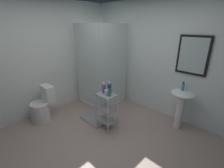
# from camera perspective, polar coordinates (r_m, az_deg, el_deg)

# --- Properties ---
(ground_plane) EXTENTS (4.20, 4.20, 0.02)m
(ground_plane) POSITION_cam_1_polar(r_m,az_deg,el_deg) (2.89, -5.30, -22.29)
(ground_plane) COLOR #A58C83
(wall_back) EXTENTS (4.20, 0.14, 2.50)m
(wall_back) POSITION_cam_1_polar(r_m,az_deg,el_deg) (3.65, 16.98, 8.65)
(wall_back) COLOR silver
(wall_back) RESTS_ON ground_plane
(wall_left) EXTENTS (0.10, 4.20, 2.50)m
(wall_left) POSITION_cam_1_polar(r_m,az_deg,el_deg) (3.81, -24.58, 8.13)
(wall_left) COLOR white
(wall_left) RESTS_ON ground_plane
(shower_stall) EXTENTS (0.92, 0.92, 2.00)m
(shower_stall) POSITION_cam_1_polar(r_m,az_deg,el_deg) (4.09, -3.72, -0.79)
(shower_stall) COLOR white
(shower_stall) RESTS_ON ground_plane
(pedestal_sink) EXTENTS (0.46, 0.37, 0.81)m
(pedestal_sink) POSITION_cam_1_polar(r_m,az_deg,el_deg) (3.30, 24.05, -5.96)
(pedestal_sink) COLOR white
(pedestal_sink) RESTS_ON ground_plane
(sink_faucet) EXTENTS (0.03, 0.03, 0.10)m
(sink_faucet) POSITION_cam_1_polar(r_m,az_deg,el_deg) (3.30, 25.52, -0.86)
(sink_faucet) COLOR silver
(sink_faucet) RESTS_ON pedestal_sink
(toilet) EXTENTS (0.37, 0.49, 0.76)m
(toilet) POSITION_cam_1_polar(r_m,az_deg,el_deg) (3.69, -24.04, -7.69)
(toilet) COLOR white
(toilet) RESTS_ON ground_plane
(storage_cart) EXTENTS (0.38, 0.28, 0.74)m
(storage_cart) POSITION_cam_1_polar(r_m,az_deg,el_deg) (3.08, -2.10, -8.92)
(storage_cart) COLOR silver
(storage_cart) RESTS_ON ground_plane
(hand_soap_bottle) EXTENTS (0.06, 0.06, 0.17)m
(hand_soap_bottle) POSITION_cam_1_polar(r_m,az_deg,el_deg) (3.20, 24.42, -0.88)
(hand_soap_bottle) COLOR #389ED1
(hand_soap_bottle) RESTS_ON pedestal_sink
(conditioner_bottle_purple) EXTENTS (0.07, 0.07, 0.21)m
(conditioner_bottle_purple) POSITION_cam_1_polar(r_m,az_deg,el_deg) (2.98, -2.98, -1.59)
(conditioner_bottle_purple) COLOR purple
(conditioner_bottle_purple) RESTS_ON storage_cart
(shampoo_bottle_blue) EXTENTS (0.08, 0.08, 0.23)m
(shampoo_bottle_blue) POSITION_cam_1_polar(r_m,az_deg,el_deg) (2.96, -0.95, -1.48)
(shampoo_bottle_blue) COLOR #2A54AE
(shampoo_bottle_blue) RESTS_ON storage_cart
(body_wash_bottle_green) EXTENTS (0.06, 0.06, 0.19)m
(body_wash_bottle_green) POSITION_cam_1_polar(r_m,az_deg,el_deg) (2.84, -1.00, -2.83)
(body_wash_bottle_green) COLOR #329255
(body_wash_bottle_green) RESTS_ON storage_cart
(rinse_cup) EXTENTS (0.07, 0.07, 0.09)m
(rinse_cup) POSITION_cam_1_polar(r_m,az_deg,el_deg) (2.91, -2.01, -3.04)
(rinse_cup) COLOR silver
(rinse_cup) RESTS_ON storage_cart
(bath_mat) EXTENTS (0.60, 0.40, 0.02)m
(bath_mat) POSITION_cam_1_polar(r_m,az_deg,el_deg) (3.58, -6.27, -12.42)
(bath_mat) COLOR gray
(bath_mat) RESTS_ON ground_plane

